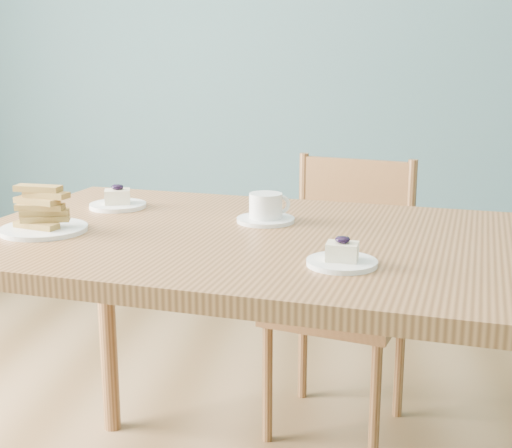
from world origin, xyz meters
name	(u,v)px	position (x,y,z in m)	size (l,w,h in m)	color
dining_table	(284,269)	(-0.16, 0.04, 0.69)	(1.55, 1.06, 0.77)	#9D683B
dining_chair	(342,295)	(-0.03, 0.63, 0.43)	(0.48, 0.46, 0.85)	#9D683B
cheesecake_plate_near	(342,258)	(-0.03, -0.17, 0.78)	(0.14, 0.14, 0.06)	white
cheesecake_plate_far	(118,202)	(-0.62, 0.28, 0.78)	(0.15, 0.15, 0.06)	white
coffee_cup	(266,210)	(-0.22, 0.17, 0.80)	(0.14, 0.14, 0.07)	white
biscotti_plate	(43,217)	(-0.71, 0.01, 0.80)	(0.20, 0.20, 0.10)	white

